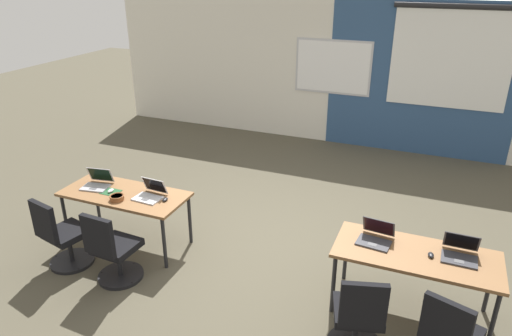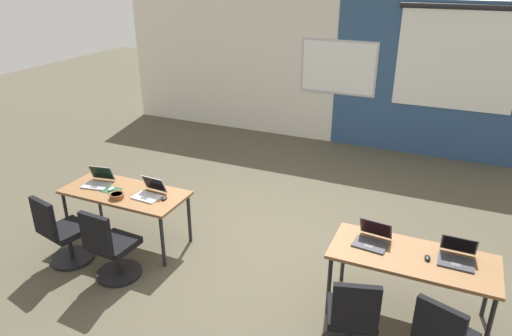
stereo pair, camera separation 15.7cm
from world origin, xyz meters
name	(u,v)px [view 2 (the right image)]	position (x,y,z in m)	size (l,w,h in m)	color
ground_plane	(270,247)	(0.00, 0.00, 0.00)	(24.00, 24.00, 0.00)	#4C4738
back_wall_assembly	(356,74)	(0.05, 4.19, 1.41)	(10.00, 0.27, 2.80)	silver
desk_near_left	(125,195)	(-1.75, -0.60, 0.66)	(1.60, 0.70, 0.72)	brown
desk_near_right	(412,261)	(1.75, -0.60, 0.66)	(1.60, 0.70, 0.72)	brown
laptop_near_right_inner	(372,239)	(1.33, -0.53, 0.77)	(0.36, 0.36, 0.22)	#333338
chair_near_right_inner	(352,322)	(1.35, -1.37, 0.38)	(0.54, 0.60, 0.92)	black
laptop_near_left_inner	(150,192)	(-1.38, -0.58, 0.77)	(0.35, 0.34, 0.22)	silver
mouse_near_left_inner	(164,198)	(-1.16, -0.59, 0.74)	(0.07, 0.11, 0.03)	black
chair_near_left_inner	(111,250)	(-1.40, -1.33, 0.38)	(0.52, 0.55, 0.92)	black
laptop_near_right_end	(457,256)	(2.14, -0.51, 0.77)	(0.33, 0.33, 0.22)	#333338
mouse_near_right_end	(427,258)	(1.88, -0.61, 0.74)	(0.07, 0.11, 0.03)	black
laptop_near_left_end	(98,181)	(-2.18, -0.57, 0.77)	(0.38, 0.37, 0.22)	#9E9EA3
mousepad_near_left_end	(111,190)	(-1.92, -0.65, 0.72)	(0.22, 0.19, 0.00)	#23512D
mouse_near_left_end	(111,189)	(-1.92, -0.65, 0.74)	(0.06, 0.10, 0.03)	silver
chair_near_left_end	(63,236)	(-2.14, -1.32, 0.38)	(0.53, 0.58, 0.92)	black
snack_bowl	(117,195)	(-1.71, -0.79, 0.76)	(0.18, 0.18, 0.06)	brown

